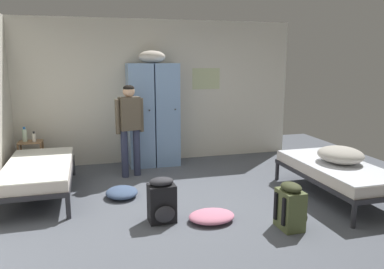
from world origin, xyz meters
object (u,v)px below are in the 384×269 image
Objects in this scene: backpack_black at (162,201)px; bedding_heap at (340,155)px; water_bottle at (25,135)px; locker_bank at (153,113)px; person_traveler at (130,122)px; lotion_bottle at (34,137)px; backpack_olive at (291,207)px; shelf_unit at (31,154)px; bed_left_rear at (39,170)px; clothes_pile_denim at (122,192)px; bed_right at (336,171)px; clothes_pile_pink at (212,216)px.

bedding_heap is at bearing 4.37° from backpack_black.
locker_bank is at bearing 1.05° from water_bottle.
lotion_bottle is (-1.54, 0.51, -0.27)m from person_traveler.
person_traveler reaches higher than backpack_olive.
shelf_unit is 1.04× the size of backpack_olive.
water_bottle is (-4.44, 2.28, 0.08)m from bedding_heap.
shelf_unit is 4.91m from bedding_heap.
locker_bank is 3.63× the size of shelf_unit.
bed_left_rear is 1.21m from clothes_pile_denim.
bedding_heap is at bearing -15.05° from bed_left_rear.
bedding_heap is 3.25m from person_traveler.
backpack_black is (-2.60, -0.20, -0.34)m from bedding_heap.
person_traveler is at bearing 146.94° from bed_right.
lotion_bottle is at bearing 161.58° from person_traveler.
backpack_black is (0.15, -1.90, -0.66)m from person_traveler.
person_traveler reaches higher than bed_right.
bed_right is at bearing -28.15° from lotion_bottle.
bed_left_rear is at bearing 145.19° from clothes_pile_pink.
water_bottle is at bearing 158.20° from lotion_bottle.
person_traveler is at bearing 94.65° from backpack_black.
clothes_pile_denim is (-1.79, 1.53, -0.19)m from backpack_olive.
bed_right is 11.05× the size of lotion_bottle.
bedding_heap is 4.83m from lotion_bottle.
clothes_pile_denim is at bearing -115.14° from locker_bank.
backpack_black is at bearing -97.56° from locker_bank.
shelf_unit is 1.01× the size of clothes_pile_pink.
bed_right is 3.45× the size of backpack_black.
bedding_heap is (0.07, 0.04, 0.22)m from bed_right.
shelf_unit is (-2.09, -0.06, -0.62)m from locker_bank.
water_bottle is at bearing 152.86° from bedding_heap.
lotion_bottle is 2.97m from backpack_black.
bed_right is 3.76× the size of clothes_pile_denim.
lotion_bottle reaches higher than backpack_olive.
person_traveler is 1.29m from clothes_pile_denim.
backpack_black is at bearing -40.78° from bed_left_rear.
water_bottle reaches higher than bed_left_rear.
backpack_black is at bearing -176.39° from bed_right.
lotion_bottle is at bearing -29.74° from shelf_unit.
water_bottle is 1.44× the size of lotion_bottle.
locker_bank is 2.05m from lotion_bottle.
person_traveler reaches higher than backpack_black.
water_bottle is 0.44× the size of clothes_pile_pink.
bed_left_rear is 3.45× the size of backpack_black.
bed_right is 3.04m from clothes_pile_denim.
lotion_bottle is at bearing 131.52° from clothes_pile_pink.
bedding_heap is at bearing -45.64° from locker_bank.
locker_bank is 1.09× the size of bed_right.
locker_bank is 1.36× the size of person_traveler.
shelf_unit reaches higher than clothes_pile_pink.
locker_bank is at bearing 132.92° from bed_right.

